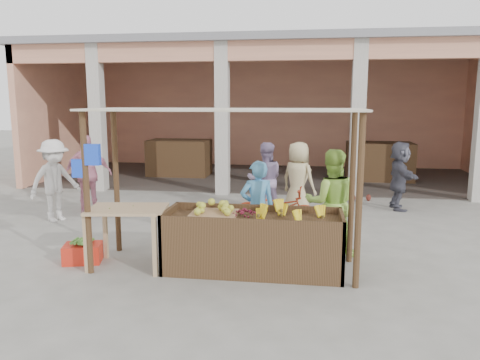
% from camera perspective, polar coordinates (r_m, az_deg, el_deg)
% --- Properties ---
extents(ground, '(60.00, 60.00, 0.00)m').
position_cam_1_polar(ground, '(7.18, -2.43, -10.71)').
color(ground, slate).
rests_on(ground, ground).
extents(market_building, '(14.40, 6.40, 4.20)m').
position_cam_1_polar(market_building, '(15.59, 3.93, 10.39)').
color(market_building, '#EA9F7A').
rests_on(market_building, ground).
extents(fruit_stall, '(2.60, 0.95, 0.80)m').
position_cam_1_polar(fruit_stall, '(6.98, 1.62, -7.84)').
color(fruit_stall, '#513620').
rests_on(fruit_stall, ground).
extents(stall_awning, '(4.09, 1.35, 2.39)m').
position_cam_1_polar(stall_awning, '(6.81, -2.58, 5.26)').
color(stall_awning, '#513620').
rests_on(stall_awning, ground).
extents(banana_heap, '(1.04, 0.56, 0.19)m').
position_cam_1_polar(banana_heap, '(6.79, 6.02, -4.06)').
color(banana_heap, yellow).
rests_on(banana_heap, fruit_stall).
extents(melon_tray, '(0.68, 0.59, 0.19)m').
position_cam_1_polar(melon_tray, '(6.96, -3.19, -3.75)').
color(melon_tray, '#A67B55').
rests_on(melon_tray, fruit_stall).
extents(berry_heap, '(0.49, 0.40, 0.16)m').
position_cam_1_polar(berry_heap, '(6.92, 0.60, -3.89)').
color(berry_heap, maroon).
rests_on(berry_heap, fruit_stall).
extents(side_table, '(1.23, 0.91, 0.92)m').
position_cam_1_polar(side_table, '(7.21, -13.52, -4.42)').
color(side_table, tan).
rests_on(side_table, ground).
extents(papaya_pile, '(0.66, 0.38, 0.19)m').
position_cam_1_polar(papaya_pile, '(7.16, -13.60, -2.57)').
color(papaya_pile, '#4F8D2E').
rests_on(papaya_pile, side_table).
extents(red_crate, '(0.65, 0.54, 0.29)m').
position_cam_1_polar(red_crate, '(7.79, -18.61, -8.45)').
color(red_crate, red).
rests_on(red_crate, ground).
extents(plantain_bundle, '(0.42, 0.29, 0.08)m').
position_cam_1_polar(plantain_bundle, '(7.73, -18.69, -7.13)').
color(plantain_bundle, '#4D8731').
rests_on(plantain_bundle, red_crate).
extents(produce_sacks, '(0.86, 0.81, 0.66)m').
position_cam_1_polar(produce_sacks, '(12.20, 14.52, -0.89)').
color(produce_sacks, maroon).
rests_on(produce_sacks, ground).
extents(vendor_blue, '(0.73, 0.62, 1.66)m').
position_cam_1_polar(vendor_blue, '(7.57, 2.14, -3.06)').
color(vendor_blue, '#4B94C9').
rests_on(vendor_blue, ground).
extents(vendor_green, '(0.90, 0.55, 1.83)m').
position_cam_1_polar(vendor_green, '(7.68, 11.05, -2.41)').
color(vendor_green, '#A0D24D').
rests_on(vendor_green, ground).
extents(motorcycle, '(0.74, 1.78, 0.91)m').
position_cam_1_polar(motorcycle, '(9.00, 4.44, -3.49)').
color(motorcycle, '#A33218').
rests_on(motorcycle, ground).
extents(shopper_a, '(1.12, 1.32, 1.85)m').
position_cam_1_polar(shopper_a, '(10.43, -21.68, 0.29)').
color(shopper_a, silver).
rests_on(shopper_a, ground).
extents(shopper_b, '(1.23, 0.92, 1.86)m').
position_cam_1_polar(shopper_b, '(11.03, -18.03, 1.03)').
color(shopper_b, pink).
rests_on(shopper_b, ground).
extents(shopper_c, '(1.04, 0.95, 1.81)m').
position_cam_1_polar(shopper_c, '(10.08, 7.11, 0.50)').
color(shopper_c, tan).
rests_on(shopper_c, ground).
extents(shopper_d, '(0.73, 1.58, 1.67)m').
position_cam_1_polar(shopper_d, '(11.35, 18.88, 0.71)').
color(shopper_d, '#454551').
rests_on(shopper_d, ground).
extents(shopper_e, '(0.75, 0.71, 1.61)m').
position_cam_1_polar(shopper_e, '(13.82, -17.03, 2.20)').
color(shopper_e, '#E8BA80').
rests_on(shopper_e, ground).
extents(shopper_f, '(0.93, 0.62, 1.76)m').
position_cam_1_polar(shopper_f, '(10.16, 3.09, 0.50)').
color(shopper_f, gray).
rests_on(shopper_f, ground).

